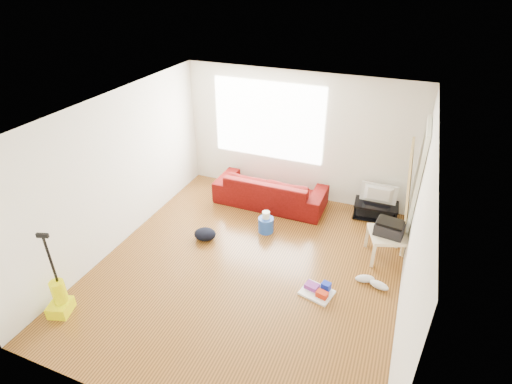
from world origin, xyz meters
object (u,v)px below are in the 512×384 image
at_px(side_table, 388,237).
at_px(bucket, 266,231).
at_px(backpack, 205,239).
at_px(cleaning_tray, 318,291).
at_px(vacuum, 59,298).
at_px(tv_stand, 376,210).
at_px(sofa, 270,203).

height_order(side_table, bucket, side_table).
bearing_deg(backpack, cleaning_tray, -28.36).
height_order(backpack, vacuum, vacuum).
bearing_deg(cleaning_tray, tv_stand, 78.06).
distance_m(bucket, cleaning_tray, 1.69).
xyz_separation_m(tv_stand, vacuum, (-3.65, -3.96, 0.08)).
relative_size(tv_stand, vacuum, 0.64).
xyz_separation_m(cleaning_tray, vacuum, (-3.16, -1.63, 0.19)).
xyz_separation_m(bucket, backpack, (-0.89, -0.61, 0.00)).
xyz_separation_m(sofa, bucket, (0.25, -0.91, 0.00)).
xyz_separation_m(side_table, backpack, (-2.92, -0.66, -0.38)).
bearing_deg(tv_stand, sofa, -176.35).
bearing_deg(sofa, vacuum, 65.71).
xyz_separation_m(sofa, side_table, (2.28, -0.85, 0.38)).
xyz_separation_m(side_table, bucket, (-2.03, -0.06, -0.38)).
xyz_separation_m(side_table, cleaning_tray, (-0.79, -1.21, -0.34)).
xyz_separation_m(bucket, cleaning_tray, (1.24, -1.16, 0.05)).
distance_m(bucket, backpack, 1.07).
bearing_deg(cleaning_tray, side_table, 56.77).
relative_size(side_table, cleaning_tray, 1.39).
relative_size(tv_stand, side_table, 1.14).
xyz_separation_m(cleaning_tray, backpack, (-2.12, 0.55, -0.05)).
relative_size(tv_stand, bucket, 2.98).
distance_m(side_table, backpack, 3.02).
distance_m(sofa, vacuum, 4.06).
relative_size(sofa, vacuum, 1.68).
bearing_deg(side_table, tv_stand, 104.94).
bearing_deg(tv_stand, side_table, -79.17).
xyz_separation_m(sofa, vacuum, (-1.67, -3.69, 0.23)).
xyz_separation_m(tv_stand, backpack, (-2.62, -1.79, -0.16)).
bearing_deg(bucket, side_table, 1.61).
bearing_deg(cleaning_tray, backpack, 165.53).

